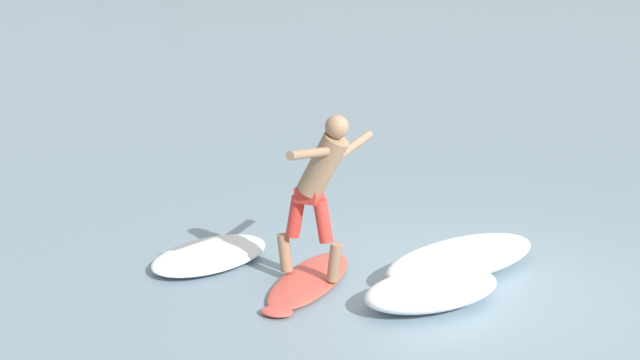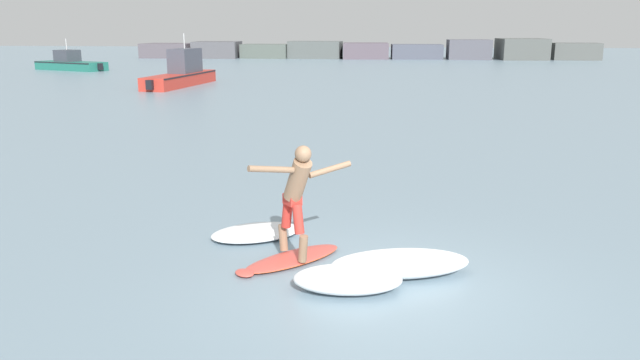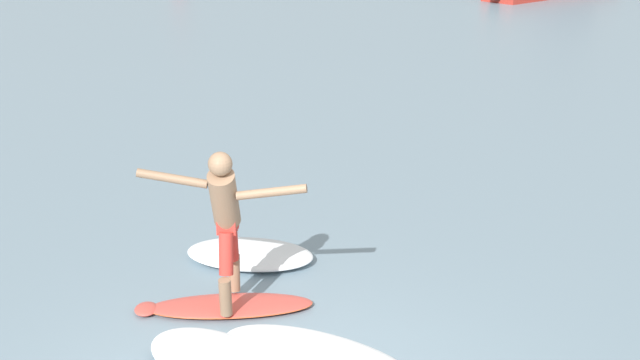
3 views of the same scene
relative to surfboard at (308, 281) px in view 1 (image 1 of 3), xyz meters
The scene contains 6 objects.
ground_plane 1.73m from the surfboard, 28.67° to the right, with size 200.00×200.00×0.00m, color gray.
surfboard is the anchor object (origin of this frame).
surfer 1.12m from the surfboard, 36.85° to the right, with size 1.40×1.14×1.79m.
wave_foam_at_tail 1.33m from the surfboard, 125.92° to the left, with size 1.85×1.63×0.16m.
wave_foam_at_nose 1.71m from the surfboard, 12.85° to the right, with size 2.17×1.23×0.37m.
wave_foam_beside 1.38m from the surfboard, 46.99° to the right, with size 1.56×0.92×0.34m.
Camera 1 is at (-4.86, -7.42, 3.60)m, focal length 50.00 mm.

